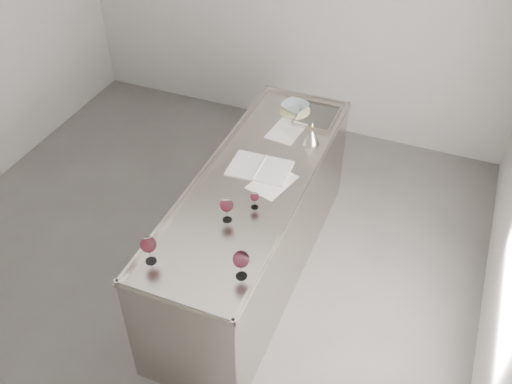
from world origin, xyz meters
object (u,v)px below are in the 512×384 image
at_px(wine_glass_right, 241,260).
at_px(notebook, 260,168).
at_px(wine_glass_middle, 227,205).
at_px(wine_funnel, 311,137).
at_px(counter, 254,226).
at_px(ceramic_bowl, 295,107).
at_px(wine_glass_left, 148,245).
at_px(wine_glass_small, 255,197).

relative_size(wine_glass_right, notebook, 0.43).
relative_size(wine_glass_middle, wine_funnel, 0.91).
bearing_deg(wine_funnel, counter, -113.38).
relative_size(wine_glass_middle, notebook, 0.39).
bearing_deg(ceramic_bowl, counter, -88.58).
height_order(wine_glass_left, ceramic_bowl, wine_glass_left).
height_order(counter, notebook, counter).
bearing_deg(wine_glass_right, wine_glass_small, 104.88).
height_order(counter, ceramic_bowl, ceramic_bowl).
xyz_separation_m(counter, wine_glass_small, (0.12, -0.28, 0.56)).
relative_size(wine_glass_right, wine_glass_small, 1.57).
relative_size(wine_glass_left, wine_glass_middle, 1.10).
distance_m(counter, notebook, 0.49).
bearing_deg(notebook, wine_glass_left, -106.42).
distance_m(ceramic_bowl, wine_funnel, 0.46).
height_order(wine_glass_middle, wine_funnel, wine_funnel).
xyz_separation_m(wine_glass_left, wine_funnel, (0.52, 1.52, -0.08)).
bearing_deg(notebook, wine_glass_right, -76.63).
bearing_deg(wine_funnel, wine_glass_small, -98.30).
xyz_separation_m(wine_glass_middle, wine_glass_right, (0.28, -0.41, 0.01)).
relative_size(wine_glass_middle, wine_glass_right, 0.91).
height_order(counter, wine_glass_left, wine_glass_left).
height_order(counter, wine_glass_middle, wine_glass_middle).
bearing_deg(wine_glass_left, wine_funnel, 71.25).
bearing_deg(wine_glass_middle, wine_funnel, 76.67).
height_order(counter, wine_glass_right, wine_glass_right).
xyz_separation_m(wine_glass_right, wine_funnel, (-0.03, 1.42, -0.08)).
relative_size(counter, wine_glass_middle, 13.75).
relative_size(wine_glass_left, wine_glass_right, 0.99).
bearing_deg(notebook, counter, -89.74).
relative_size(counter, ceramic_bowl, 11.45).
height_order(wine_glass_left, wine_funnel, same).
relative_size(wine_glass_left, wine_funnel, 1.00).
height_order(wine_glass_middle, wine_glass_right, wine_glass_right).
relative_size(counter, wine_glass_left, 12.55).
bearing_deg(notebook, wine_glass_small, -75.25).
distance_m(wine_glass_small, wine_funnel, 0.85).
height_order(ceramic_bowl, wine_funnel, wine_funnel).
bearing_deg(ceramic_bowl, wine_glass_small, -83.35).
height_order(counter, wine_funnel, wine_funnel).
bearing_deg(wine_glass_right, wine_funnel, 91.37).
distance_m(wine_glass_left, wine_glass_middle, 0.57).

